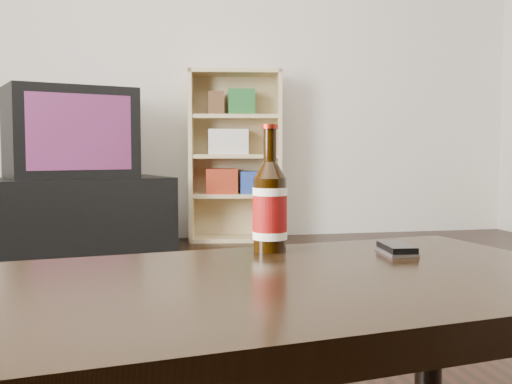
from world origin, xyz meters
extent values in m
cube|color=beige|center=(0.00, 3.01, 1.35)|extent=(5.00, 0.02, 2.70)
cube|color=black|center=(-0.71, 2.50, 0.23)|extent=(1.27, 0.93, 0.46)
cube|color=black|center=(-0.71, 2.50, 0.73)|extent=(0.83, 0.67, 0.54)
cube|color=maroon|center=(-0.63, 2.29, 0.73)|extent=(0.56, 0.20, 0.43)
cube|color=tan|center=(0.05, 2.87, 0.59)|extent=(0.07, 0.29, 1.17)
cube|color=tan|center=(0.65, 2.78, 0.59)|extent=(0.07, 0.29, 1.17)
cube|color=tan|center=(0.35, 2.83, 1.16)|extent=(0.67, 0.38, 0.03)
cube|color=tan|center=(0.35, 2.83, 0.01)|extent=(0.67, 0.38, 0.03)
cube|color=tan|center=(0.37, 2.95, 0.59)|extent=(0.63, 0.12, 1.17)
cube|color=tan|center=(0.35, 2.83, 0.32)|extent=(0.61, 0.34, 0.03)
cube|color=tan|center=(0.35, 2.83, 0.59)|extent=(0.61, 0.34, 0.03)
cube|color=tan|center=(0.35, 2.83, 0.86)|extent=(0.61, 0.34, 0.03)
cube|color=maroon|center=(0.26, 2.82, 0.41)|extent=(0.24, 0.21, 0.17)
cube|color=navy|center=(0.45, 2.79, 0.41)|extent=(0.17, 0.20, 0.15)
cube|color=silver|center=(0.30, 2.81, 0.68)|extent=(0.29, 0.22, 0.17)
cube|color=#1D5B24|center=(0.39, 2.80, 0.95)|extent=(0.20, 0.20, 0.17)
cube|color=#53331C|center=(0.22, 2.83, 0.95)|extent=(0.13, 0.19, 0.15)
cube|color=black|center=(-0.07, -0.30, 0.39)|extent=(1.19, 0.81, 0.06)
cylinder|color=black|center=(0.36, 0.02, 0.18)|extent=(0.07, 0.07, 0.36)
cylinder|color=black|center=(-0.04, -0.04, 0.49)|extent=(0.09, 0.09, 0.16)
cylinder|color=maroon|center=(-0.04, -0.04, 0.49)|extent=(0.09, 0.09, 0.10)
cylinder|color=#F6E8C9|center=(-0.04, -0.04, 0.54)|extent=(0.09, 0.09, 0.02)
cylinder|color=#F6E8C9|center=(-0.04, -0.04, 0.45)|extent=(0.09, 0.09, 0.02)
cone|color=black|center=(-0.04, -0.04, 0.59)|extent=(0.09, 0.09, 0.03)
cylinder|color=black|center=(-0.04, -0.04, 0.64)|extent=(0.03, 0.03, 0.07)
cylinder|color=maroon|center=(-0.04, -0.04, 0.68)|extent=(0.04, 0.04, 0.01)
cube|color=#B2B2B4|center=(0.21, -0.12, 0.42)|extent=(0.07, 0.12, 0.01)
cube|color=black|center=(0.21, -0.12, 0.42)|extent=(0.06, 0.11, 0.02)
cylinder|color=#B2B2B4|center=(0.21, -0.15, 0.43)|extent=(0.02, 0.02, 0.00)
camera|label=1|loc=(-0.32, -1.27, 0.63)|focal=42.00mm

